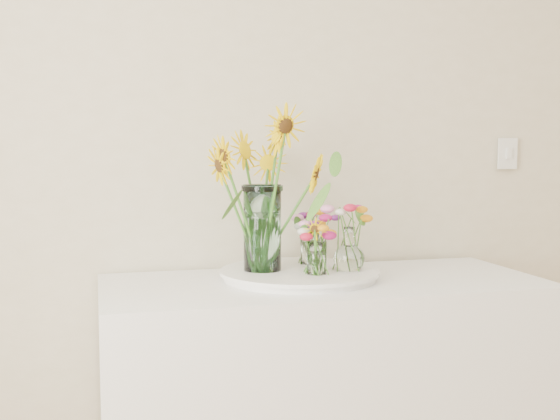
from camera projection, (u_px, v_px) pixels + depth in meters
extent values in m
cube|color=white|center=(323.00, 416.00, 2.28)|extent=(1.40, 0.60, 0.90)
cylinder|color=white|center=(299.00, 275.00, 2.26)|extent=(0.49, 0.49, 0.02)
cylinder|color=#BDEEE9|center=(262.00, 228.00, 2.24)|extent=(0.15, 0.15, 0.28)
cylinder|color=white|center=(317.00, 259.00, 2.18)|extent=(0.08, 0.08, 0.11)
cylinder|color=white|center=(310.00, 249.00, 2.37)|extent=(0.08, 0.08, 0.11)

